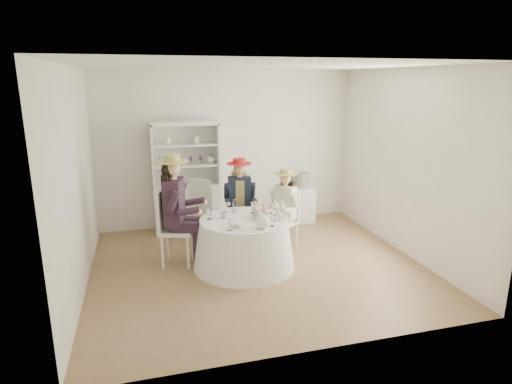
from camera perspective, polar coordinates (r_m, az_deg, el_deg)
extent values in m
plane|color=brown|center=(6.07, 0.25, -9.86)|extent=(4.50, 4.50, 0.00)
plane|color=white|center=(5.53, 0.28, 16.52)|extent=(4.50, 4.50, 0.00)
plane|color=silver|center=(7.56, -3.78, 5.74)|extent=(4.50, 0.00, 4.50)
plane|color=silver|center=(3.82, 8.27, -3.37)|extent=(4.50, 0.00, 4.50)
plane|color=silver|center=(5.51, -22.93, 1.21)|extent=(0.00, 4.50, 4.50)
plane|color=silver|center=(6.60, 19.49, 3.60)|extent=(0.00, 4.50, 4.50)
cone|color=white|center=(5.95, -1.63, -6.89)|extent=(1.40, 1.40, 0.67)
cylinder|color=white|center=(5.83, -1.65, -3.73)|extent=(1.20, 1.20, 0.02)
cube|color=silver|center=(7.39, -9.08, -2.07)|extent=(1.15, 0.55, 0.83)
cube|color=silver|center=(7.36, -9.53, 5.23)|extent=(1.10, 0.18, 1.02)
cube|color=silver|center=(7.12, -9.55, 9.04)|extent=(1.15, 0.55, 0.06)
cube|color=silver|center=(7.15, -13.66, 4.74)|extent=(0.09, 0.42, 1.02)
cube|color=silver|center=(7.25, -5.15, 5.24)|extent=(0.09, 0.42, 1.02)
cube|color=silver|center=(7.21, -9.31, 3.56)|extent=(1.07, 0.50, 0.03)
cube|color=silver|center=(7.16, -9.43, 6.24)|extent=(1.07, 0.50, 0.03)
sphere|color=white|center=(7.25, -6.07, 4.32)|extent=(0.13, 0.13, 0.13)
cube|color=silver|center=(7.89, 6.02, -1.60)|extent=(0.43, 0.43, 0.64)
cylinder|color=black|center=(7.77, 6.11, 1.61)|extent=(0.34, 0.34, 0.27)
cube|color=silver|center=(6.06, -10.46, -5.07)|extent=(0.56, 0.56, 0.04)
cylinder|color=silver|center=(5.96, -9.03, -8.00)|extent=(0.04, 0.04, 0.49)
cylinder|color=silver|center=(6.28, -8.41, -6.76)|extent=(0.04, 0.04, 0.49)
cylinder|color=silver|center=(6.03, -12.37, -7.87)|extent=(0.04, 0.04, 0.49)
cylinder|color=silver|center=(6.35, -11.58, -6.65)|extent=(0.04, 0.04, 0.49)
cube|color=silver|center=(6.02, -12.45, -2.32)|extent=(0.16, 0.41, 0.55)
cube|color=black|center=(5.94, -10.85, -1.33)|extent=(0.33, 0.45, 0.64)
cube|color=black|center=(5.91, -9.44, -4.62)|extent=(0.40, 0.25, 0.13)
cylinder|color=black|center=(6.00, -7.84, -7.66)|extent=(0.11, 0.11, 0.51)
cylinder|color=black|center=(5.70, -10.96, -1.23)|extent=(0.21, 0.15, 0.31)
cube|color=black|center=(6.10, -9.07, -4.00)|extent=(0.40, 0.25, 0.13)
cylinder|color=black|center=(6.19, -7.53, -6.96)|extent=(0.11, 0.11, 0.51)
cylinder|color=black|center=(6.13, -10.01, -0.05)|extent=(0.21, 0.15, 0.31)
cylinder|color=#D8A889|center=(5.86, -11.01, 1.90)|extent=(0.10, 0.10, 0.09)
sphere|color=#D8A889|center=(5.83, -11.07, 3.07)|extent=(0.21, 0.21, 0.21)
sphere|color=black|center=(5.85, -11.54, 2.91)|extent=(0.21, 0.21, 0.21)
cube|color=black|center=(5.92, -11.77, 0.43)|extent=(0.16, 0.28, 0.42)
cylinder|color=tan|center=(5.81, -11.12, 4.03)|extent=(0.44, 0.44, 0.01)
cylinder|color=tan|center=(5.81, -11.14, 4.46)|extent=(0.22, 0.22, 0.09)
cube|color=silver|center=(6.79, -2.17, -3.24)|extent=(0.43, 0.43, 0.04)
cylinder|color=silver|center=(6.71, -3.33, -5.49)|extent=(0.03, 0.03, 0.42)
cylinder|color=silver|center=(6.74, -0.71, -5.37)|extent=(0.03, 0.03, 0.42)
cylinder|color=silver|center=(7.00, -3.54, -4.63)|extent=(0.03, 0.03, 0.42)
cylinder|color=silver|center=(7.03, -1.03, -4.52)|extent=(0.03, 0.03, 0.42)
cube|color=silver|center=(6.88, -2.34, -0.74)|extent=(0.37, 0.07, 0.48)
cube|color=black|center=(6.71, -2.22, -0.29)|extent=(0.37, 0.23, 0.56)
cube|color=tan|center=(6.71, -2.22, -0.29)|extent=(0.16, 0.23, 0.48)
cube|color=black|center=(6.65, -2.82, -2.94)|extent=(0.17, 0.34, 0.12)
cylinder|color=black|center=(6.62, -2.68, -5.67)|extent=(0.10, 0.10, 0.44)
cylinder|color=black|center=(6.64, -3.90, 0.12)|extent=(0.11, 0.18, 0.26)
cube|color=black|center=(6.67, -1.34, -2.88)|extent=(0.17, 0.34, 0.12)
cylinder|color=black|center=(6.64, -1.19, -5.61)|extent=(0.10, 0.10, 0.44)
cylinder|color=black|center=(6.68, -0.49, 0.24)|extent=(0.11, 0.18, 0.26)
cylinder|color=#D8A889|center=(6.64, -2.24, 2.19)|extent=(0.09, 0.09, 0.08)
sphere|color=#D8A889|center=(6.62, -2.25, 3.09)|extent=(0.18, 0.18, 0.18)
sphere|color=tan|center=(6.66, -2.29, 3.04)|extent=(0.18, 0.18, 0.18)
cube|color=tan|center=(6.75, -2.30, 1.22)|extent=(0.24, 0.11, 0.37)
cylinder|color=#B31A21|center=(6.60, -2.26, 3.83)|extent=(0.39, 0.39, 0.01)
cylinder|color=#B31A21|center=(6.59, -2.26, 4.15)|extent=(0.19, 0.19, 0.08)
cube|color=silver|center=(6.61, 3.76, -4.11)|extent=(0.49, 0.49, 0.04)
cylinder|color=silver|center=(6.64, 2.04, -5.85)|extent=(0.03, 0.03, 0.39)
cylinder|color=silver|center=(6.50, 4.09, -6.36)|extent=(0.03, 0.03, 0.39)
cylinder|color=silver|center=(6.86, 3.39, -5.18)|extent=(0.03, 0.03, 0.39)
cylinder|color=silver|center=(6.72, 5.40, -5.66)|extent=(0.03, 0.03, 0.39)
cube|color=silver|center=(6.67, 4.54, -1.82)|extent=(0.23, 0.28, 0.44)
cube|color=beige|center=(6.53, 3.89, -1.36)|extent=(0.33, 0.36, 0.51)
cube|color=beige|center=(6.55, 2.68, -3.64)|extent=(0.31, 0.27, 0.11)
cylinder|color=beige|center=(6.54, 2.04, -6.11)|extent=(0.09, 0.09, 0.40)
cylinder|color=beige|center=(6.58, 2.40, -0.66)|extent=(0.17, 0.16, 0.24)
cube|color=beige|center=(6.46, 3.85, -3.90)|extent=(0.31, 0.27, 0.11)
cylinder|color=beige|center=(6.46, 3.21, -6.40)|extent=(0.09, 0.09, 0.40)
cylinder|color=beige|center=(6.39, 5.10, -1.17)|extent=(0.17, 0.16, 0.24)
cylinder|color=#D8A889|center=(6.46, 3.93, 0.96)|extent=(0.08, 0.08, 0.07)
sphere|color=#D8A889|center=(6.44, 3.95, 1.80)|extent=(0.17, 0.17, 0.17)
sphere|color=black|center=(6.47, 4.14, 1.75)|extent=(0.17, 0.17, 0.17)
cube|color=black|center=(6.55, 4.25, 0.03)|extent=(0.19, 0.21, 0.33)
cylinder|color=tan|center=(6.42, 3.96, 2.49)|extent=(0.35, 0.35, 0.01)
cylinder|color=tan|center=(6.41, 3.97, 2.80)|extent=(0.18, 0.18, 0.07)
cube|color=silver|center=(7.12, -6.53, -2.18)|extent=(0.59, 0.59, 0.04)
cylinder|color=silver|center=(7.25, -4.66, -3.82)|extent=(0.04, 0.04, 0.46)
cylinder|color=silver|center=(7.41, -6.88, -3.45)|extent=(0.04, 0.04, 0.46)
cylinder|color=silver|center=(6.98, -6.04, -4.59)|extent=(0.04, 0.04, 0.46)
cylinder|color=silver|center=(7.15, -8.31, -4.19)|extent=(0.04, 0.04, 0.46)
cube|color=silver|center=(6.90, -7.42, -0.36)|extent=(0.32, 0.28, 0.52)
imported|color=white|center=(5.88, -4.26, -3.12)|extent=(0.11, 0.11, 0.08)
imported|color=white|center=(6.09, -2.87, -2.54)|extent=(0.08, 0.08, 0.06)
imported|color=white|center=(6.08, -0.20, -2.49)|extent=(0.09, 0.09, 0.07)
imported|color=white|center=(5.81, 0.46, -3.45)|extent=(0.22, 0.22, 0.05)
sphere|color=pink|center=(5.88, 1.07, -2.54)|extent=(0.07, 0.07, 0.07)
sphere|color=white|center=(5.92, 0.73, -2.43)|extent=(0.07, 0.07, 0.07)
sphere|color=pink|center=(5.92, 0.23, -2.43)|extent=(0.07, 0.07, 0.07)
sphere|color=white|center=(5.88, -0.07, -2.55)|extent=(0.07, 0.07, 0.07)
sphere|color=pink|center=(5.83, 0.06, -2.70)|extent=(0.07, 0.07, 0.07)
sphere|color=white|center=(5.81, 0.54, -2.76)|extent=(0.07, 0.07, 0.07)
sphere|color=pink|center=(5.83, 0.99, -2.69)|extent=(0.07, 0.07, 0.07)
sphere|color=white|center=(5.45, 0.91, -4.02)|extent=(0.19, 0.19, 0.19)
cylinder|color=white|center=(5.48, 2.07, -3.81)|extent=(0.11, 0.03, 0.09)
cylinder|color=white|center=(5.43, 0.91, -3.08)|extent=(0.04, 0.04, 0.02)
cylinder|color=white|center=(5.50, -2.62, -4.74)|extent=(0.26, 0.26, 0.01)
cube|color=beige|center=(5.46, -3.08, -4.61)|extent=(0.06, 0.04, 0.03)
cube|color=beige|center=(5.48, -2.62, -4.39)|extent=(0.07, 0.05, 0.03)
cube|color=beige|center=(5.52, -2.16, -4.40)|extent=(0.07, 0.06, 0.03)
cube|color=beige|center=(5.52, -2.91, -4.27)|extent=(0.07, 0.07, 0.03)
cube|color=beige|center=(5.46, -2.22, -4.61)|extent=(0.06, 0.07, 0.03)
cylinder|color=white|center=(5.87, 3.07, -3.47)|extent=(0.26, 0.26, 0.01)
cylinder|color=white|center=(5.84, 3.08, -2.72)|extent=(0.02, 0.02, 0.17)
cylinder|color=white|center=(5.82, 3.09, -1.90)|extent=(0.20, 0.20, 0.01)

